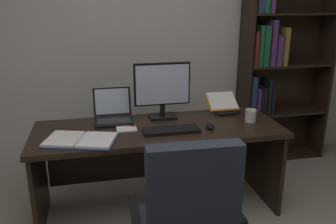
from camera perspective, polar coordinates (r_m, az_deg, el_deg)
wall_back at (r=3.50m, az=-3.46°, el=13.78°), size 4.67×0.12×2.81m
desk at (r=2.84m, az=-1.81°, el=-5.51°), size 1.89×0.69×0.72m
bookshelf at (r=3.76m, az=16.94°, el=6.63°), size 0.92×0.30×2.03m
monitor at (r=2.85m, az=-0.94°, el=3.50°), size 0.46×0.16×0.46m
laptop at (r=2.85m, az=-8.87°, el=-0.40°), size 0.30×0.30×0.25m
keyboard at (r=2.60m, az=0.55°, el=-2.98°), size 0.42×0.15×0.02m
computer_mouse at (r=2.67m, az=6.84°, el=-2.31°), size 0.06×0.10×0.04m
reading_stand_with_book at (r=3.08m, az=8.88°, el=1.38°), size 0.26×0.25×0.15m
open_binder at (r=2.50m, az=-14.05°, el=-4.43°), size 0.54×0.42×0.02m
notepad at (r=2.70m, az=-6.85°, el=-2.41°), size 0.15×0.21×0.01m
pen at (r=2.70m, az=-6.44°, el=-2.21°), size 0.13×0.06×0.01m
coffee_mug at (r=2.88m, az=13.31°, el=-0.57°), size 0.09×0.09×0.10m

